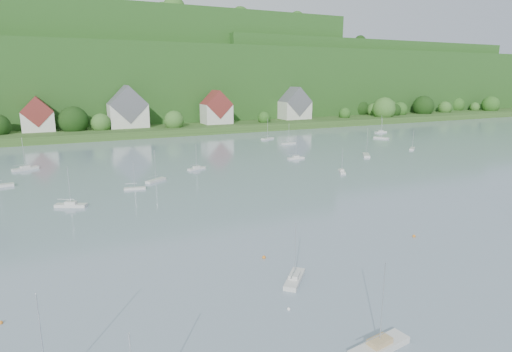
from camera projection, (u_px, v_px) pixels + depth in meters
The scene contains 13 objects.
far_shore_strip at pixel (113, 128), 194.21m from camera, with size 600.00×60.00×3.00m, color #2C4A1B.
forested_ridge at pixel (95, 80), 249.70m from camera, with size 620.00×181.22×69.89m.
village_building_1 at pixel (38, 117), 170.20m from camera, with size 12.00×9.36×14.00m.
village_building_2 at pixel (128, 110), 183.83m from camera, with size 16.00×11.44×18.00m.
village_building_3 at pixel (216, 110), 199.23m from camera, with size 13.00×10.40×15.50m.
village_building_4 at pixel (295, 106), 221.79m from camera, with size 15.00×10.40×16.50m.
near_sailboat_2 at pixel (379, 346), 38.47m from camera, with size 6.52×2.62×8.55m.
near_sailboat_3 at pixel (295, 278), 51.49m from camera, with size 4.90×5.09×7.46m.
mooring_buoy_1 at pixel (289, 310), 45.22m from camera, with size 0.38×0.38×0.38m, color white.
mooring_buoy_2 at pixel (414, 237), 65.95m from camera, with size 0.49×0.49×0.49m, color orange.
mooring_buoy_3 at pixel (264, 258), 58.18m from camera, with size 0.49×0.49×0.49m, color orange.
mooring_buoy_5 at pixel (1, 324), 42.70m from camera, with size 0.39×0.39×0.39m, color orange.
far_sailboat_cluster at pixel (190, 160), 126.09m from camera, with size 201.29×68.80×8.71m.
Camera 1 is at (-25.88, -3.11, 24.05)m, focal length 29.91 mm.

